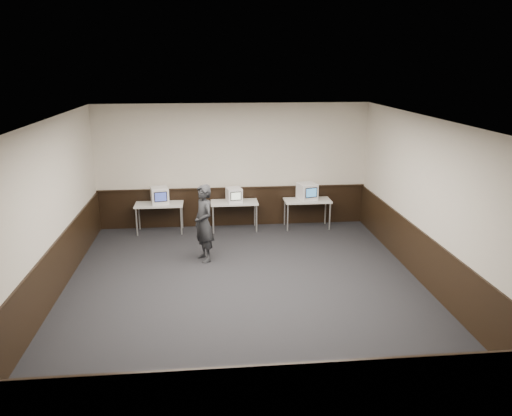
{
  "coord_description": "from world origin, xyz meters",
  "views": [
    {
      "loc": [
        -0.66,
        -8.68,
        4.16
      ],
      "look_at": [
        0.36,
        1.6,
        1.15
      ],
      "focal_mm": 35.0,
      "sensor_mm": 36.0,
      "label": 1
    }
  ],
  "objects_px": {
    "emac_right": "(307,191)",
    "desk_left": "(159,206)",
    "desk_center": "(234,204)",
    "emac_left": "(160,195)",
    "emac_center": "(234,195)",
    "desk_right": "(307,202)",
    "person": "(204,223)"
  },
  "relations": [
    {
      "from": "desk_left",
      "to": "desk_right",
      "type": "relative_size",
      "value": 1.0
    },
    {
      "from": "desk_left",
      "to": "emac_left",
      "type": "bearing_deg",
      "value": 6.17
    },
    {
      "from": "emac_right",
      "to": "desk_left",
      "type": "bearing_deg",
      "value": 164.78
    },
    {
      "from": "desk_center",
      "to": "emac_left",
      "type": "distance_m",
      "value": 1.89
    },
    {
      "from": "desk_left",
      "to": "emac_center",
      "type": "height_order",
      "value": "emac_center"
    },
    {
      "from": "emac_right",
      "to": "emac_left",
      "type": "bearing_deg",
      "value": 164.74
    },
    {
      "from": "emac_left",
      "to": "person",
      "type": "height_order",
      "value": "person"
    },
    {
      "from": "emac_left",
      "to": "desk_right",
      "type": "bearing_deg",
      "value": -11.41
    },
    {
      "from": "desk_right",
      "to": "emac_center",
      "type": "height_order",
      "value": "emac_center"
    },
    {
      "from": "emac_center",
      "to": "emac_right",
      "type": "relative_size",
      "value": 0.8
    },
    {
      "from": "desk_right",
      "to": "person",
      "type": "distance_m",
      "value": 3.35
    },
    {
      "from": "desk_right",
      "to": "person",
      "type": "bearing_deg",
      "value": -142.89
    },
    {
      "from": "desk_left",
      "to": "emac_left",
      "type": "relative_size",
      "value": 2.32
    },
    {
      "from": "desk_right",
      "to": "emac_right",
      "type": "height_order",
      "value": "emac_right"
    },
    {
      "from": "emac_left",
      "to": "emac_right",
      "type": "bearing_deg",
      "value": -11.21
    },
    {
      "from": "person",
      "to": "desk_left",
      "type": "bearing_deg",
      "value": -175.32
    },
    {
      "from": "desk_left",
      "to": "emac_left",
      "type": "xyz_separation_m",
      "value": [
        0.03,
        0.0,
        0.28
      ]
    },
    {
      "from": "emac_left",
      "to": "desk_left",
      "type": "bearing_deg",
      "value": 174.81
    },
    {
      "from": "emac_center",
      "to": "desk_center",
      "type": "bearing_deg",
      "value": 73.68
    },
    {
      "from": "desk_right",
      "to": "emac_right",
      "type": "relative_size",
      "value": 2.14
    },
    {
      "from": "emac_left",
      "to": "emac_center",
      "type": "height_order",
      "value": "emac_left"
    },
    {
      "from": "desk_left",
      "to": "desk_center",
      "type": "xyz_separation_m",
      "value": [
        1.9,
        0.0,
        0.0
      ]
    },
    {
      "from": "desk_center",
      "to": "emac_left",
      "type": "xyz_separation_m",
      "value": [
        -1.87,
        0.0,
        0.28
      ]
    },
    {
      "from": "emac_center",
      "to": "emac_right",
      "type": "xyz_separation_m",
      "value": [
        1.89,
        0.05,
        0.03
      ]
    },
    {
      "from": "desk_left",
      "to": "emac_right",
      "type": "distance_m",
      "value": 3.8
    },
    {
      "from": "desk_center",
      "to": "desk_left",
      "type": "bearing_deg",
      "value": 180.0
    },
    {
      "from": "desk_center",
      "to": "emac_center",
      "type": "distance_m",
      "value": 0.26
    },
    {
      "from": "emac_left",
      "to": "emac_center",
      "type": "xyz_separation_m",
      "value": [
        1.87,
        -0.03,
        -0.03
      ]
    },
    {
      "from": "emac_right",
      "to": "person",
      "type": "height_order",
      "value": "person"
    },
    {
      "from": "emac_center",
      "to": "emac_right",
      "type": "distance_m",
      "value": 1.89
    },
    {
      "from": "emac_center",
      "to": "desk_right",
      "type": "bearing_deg",
      "value": -9.43
    },
    {
      "from": "desk_right",
      "to": "emac_right",
      "type": "xyz_separation_m",
      "value": [
        -0.01,
        0.01,
        0.29
      ]
    }
  ]
}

